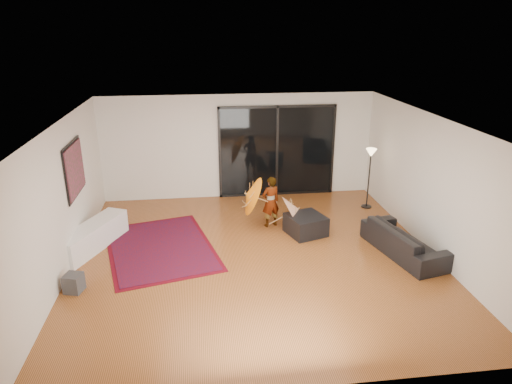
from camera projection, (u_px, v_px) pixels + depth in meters
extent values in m
plane|color=#A5572D|center=(256.00, 257.00, 9.00)|extent=(7.00, 7.00, 0.00)
plane|color=white|center=(256.00, 122.00, 8.07)|extent=(7.00, 7.00, 0.00)
plane|color=silver|center=(239.00, 147.00, 11.79)|extent=(7.00, 0.00, 7.00)
plane|color=silver|center=(293.00, 298.00, 5.28)|extent=(7.00, 0.00, 7.00)
plane|color=silver|center=(61.00, 202.00, 8.12)|extent=(0.00, 7.00, 7.00)
plane|color=silver|center=(432.00, 186.00, 8.95)|extent=(0.00, 7.00, 7.00)
cube|color=black|center=(277.00, 151.00, 11.94)|extent=(3.00, 0.04, 2.40)
cube|color=black|center=(278.00, 107.00, 11.51)|extent=(3.06, 0.06, 0.06)
cube|color=black|center=(276.00, 193.00, 12.32)|extent=(3.06, 0.06, 0.06)
cube|color=black|center=(277.00, 151.00, 11.92)|extent=(0.06, 0.06, 2.40)
cube|color=black|center=(74.00, 169.00, 8.95)|extent=(0.02, 1.28, 1.08)
cube|color=#1B4324|center=(75.00, 169.00, 8.95)|extent=(0.03, 1.18, 0.98)
cube|color=white|center=(93.00, 237.00, 9.29)|extent=(1.20, 1.88, 0.52)
cube|color=#424244|center=(74.00, 283.00, 7.81)|extent=(0.35, 0.35, 0.32)
cube|color=#520713|center=(160.00, 248.00, 9.38)|extent=(2.65, 3.24, 0.01)
cube|color=#630913|center=(160.00, 247.00, 9.37)|extent=(2.46, 3.05, 0.02)
imported|color=black|center=(404.00, 241.00, 9.05)|extent=(1.19, 2.10, 0.58)
cube|color=black|center=(306.00, 225.00, 9.95)|extent=(0.95, 0.95, 0.43)
cylinder|color=black|center=(366.00, 206.00, 11.48)|extent=(0.26, 0.26, 0.03)
cylinder|color=black|center=(369.00, 181.00, 11.25)|extent=(0.03, 0.03, 1.39)
cone|color=#FFD899|center=(371.00, 153.00, 11.00)|extent=(0.26, 0.26, 0.20)
imported|color=#999999|center=(271.00, 202.00, 10.22)|extent=(0.50, 0.41, 1.17)
cone|color=orange|center=(246.00, 197.00, 10.06)|extent=(0.51, 0.89, 0.88)
cylinder|color=#A97D48|center=(247.00, 211.00, 10.17)|extent=(0.47, 0.02, 0.22)
cylinder|color=#A97D48|center=(246.00, 193.00, 10.02)|extent=(0.06, 0.02, 0.04)
cone|color=white|center=(298.00, 206.00, 10.18)|extent=(0.55, 0.82, 0.81)
cylinder|color=#A97D48|center=(298.00, 221.00, 10.31)|extent=(0.50, 0.02, 0.28)
cylinder|color=#A97D48|center=(298.00, 202.00, 10.14)|extent=(0.06, 0.02, 0.04)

